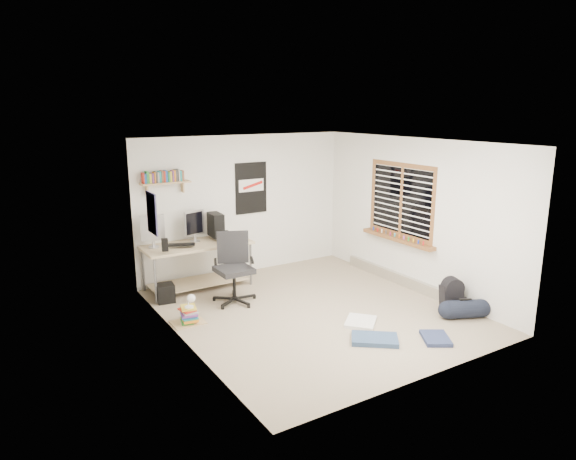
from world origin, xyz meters
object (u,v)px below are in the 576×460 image
backpack (452,299)px  duffel_bag (465,309)px  book_stack (188,313)px  desk (198,267)px  office_chair (234,272)px

backpack → duffel_bag: size_ratio=0.79×
backpack → book_stack: backpack is taller
desk → office_chair: (0.23, -0.92, 0.13)m
duffel_bag → book_stack: bearing=174.9°
book_stack → backpack: bearing=-25.3°
duffel_bag → book_stack: duffel_bag is taller
office_chair → backpack: size_ratio=2.63×
book_stack → desk: bearing=62.0°
desk → duffel_bag: (2.78, -3.22, -0.22)m
book_stack → office_chair: bearing=22.3°
desk → office_chair: bearing=-78.7°
office_chair → backpack: bearing=-15.2°
office_chair → backpack: (2.59, -2.03, -0.29)m
desk → duffel_bag: size_ratio=3.36×
desk → book_stack: (-0.68, -1.29, -0.21)m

